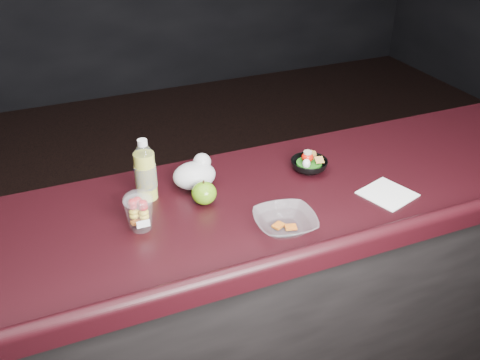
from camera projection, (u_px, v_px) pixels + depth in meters
name	position (u px, v px, depth m)	size (l,w,h in m)	color
counter	(239.00, 312.00, 2.08)	(4.06, 0.71, 1.02)	black
lemonade_bottle	(146.00, 174.00, 1.80)	(0.07, 0.07, 0.22)	#C7D036
fruit_cup	(139.00, 210.00, 1.66)	(0.09, 0.09, 0.13)	white
green_apple	(204.00, 193.00, 1.80)	(0.09, 0.09, 0.09)	#477B0E
plastic_bag	(195.00, 174.00, 1.89)	(0.15, 0.13, 0.11)	silver
snack_bowl	(309.00, 164.00, 2.00)	(0.15, 0.15, 0.08)	black
takeout_bowl	(285.00, 222.00, 1.68)	(0.22, 0.22, 0.05)	silver
paper_napkin	(387.00, 194.00, 1.86)	(0.16, 0.16, 0.00)	white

